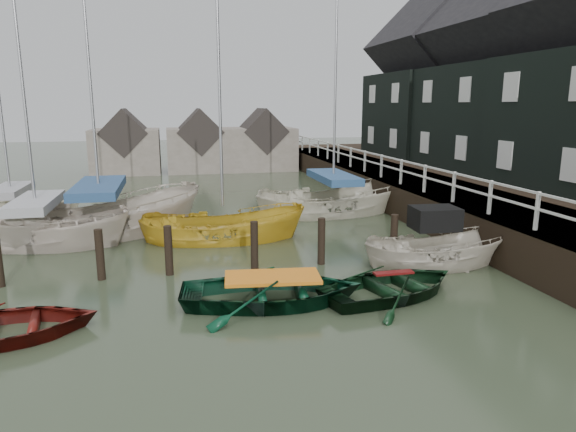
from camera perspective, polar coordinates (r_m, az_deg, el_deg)
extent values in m
plane|color=#2A3421|center=(12.01, -7.14, -10.58)|extent=(120.00, 120.00, 0.00)
cube|color=black|center=(23.73, 13.62, 4.08)|extent=(3.00, 32.00, 0.20)
cube|color=silver|center=(22.98, 10.38, 6.61)|extent=(0.06, 32.00, 0.06)
cube|color=silver|center=(23.02, 10.34, 5.62)|extent=(0.06, 32.00, 0.06)
cube|color=black|center=(26.83, 24.06, 1.24)|extent=(14.00, 38.00, 1.50)
cube|color=black|center=(28.05, 22.33, 10.07)|extent=(6.00, 7.00, 5.00)
cube|color=black|center=(28.27, 23.06, 18.68)|extent=(6.11, 7.14, 6.11)
cube|color=black|center=(34.03, 15.50, 10.77)|extent=(6.40, 7.00, 5.00)
cube|color=black|center=(34.22, 15.93, 17.89)|extent=(6.52, 7.14, 6.52)
cylinder|color=black|center=(14.76, -20.11, -4.80)|extent=(0.22, 0.22, 1.80)
cylinder|color=black|center=(14.63, -13.09, -4.51)|extent=(0.22, 0.22, 1.80)
cylinder|color=black|center=(14.79, -3.74, -4.02)|extent=(0.22, 0.22, 1.80)
cylinder|color=black|center=(15.22, 3.72, -3.55)|extent=(0.22, 0.22, 1.80)
cylinder|color=black|center=(16.01, 11.65, -2.98)|extent=(0.22, 0.22, 1.80)
cube|color=#665B51|center=(37.28, -17.52, 6.88)|extent=(4.50, 4.00, 3.00)
cube|color=#282321|center=(37.19, -17.65, 8.88)|extent=(3.18, 4.08, 3.18)
cube|color=#665B51|center=(37.21, -9.78, 7.26)|extent=(4.50, 4.00, 3.00)
cube|color=#282321|center=(37.13, -9.85, 9.26)|extent=(3.18, 4.08, 3.18)
cube|color=#665B51|center=(37.72, -2.88, 7.49)|extent=(4.50, 4.00, 3.00)
cube|color=#282321|center=(37.64, -2.90, 9.46)|extent=(3.18, 4.08, 3.18)
imported|color=#50100B|center=(12.16, -29.20, -11.84)|extent=(4.05, 3.16, 0.77)
imported|color=black|center=(12.45, -1.71, -9.62)|extent=(4.65, 3.57, 0.90)
imported|color=black|center=(13.15, 11.53, -8.66)|extent=(4.45, 3.70, 0.80)
imported|color=beige|center=(15.67, 16.04, -5.46)|extent=(4.43, 1.93, 1.67)
cube|color=black|center=(15.47, 15.99, -0.23)|extent=(1.37, 1.09, 0.65)
imported|color=beige|center=(19.25, -25.87, -2.94)|extent=(6.69, 3.87, 2.43)
cylinder|color=#B2B2B7|center=(18.70, -27.47, 13.49)|extent=(0.10, 0.10, 8.28)
cube|color=#9A9BA0|center=(18.95, -26.28, 1.32)|extent=(3.67, 2.09, 0.30)
imported|color=beige|center=(19.75, -19.92, -2.07)|extent=(8.24, 5.66, 2.98)
cylinder|color=#B2B2B7|center=(19.29, -21.38, 16.90)|extent=(0.10, 0.10, 9.66)
cube|color=navy|center=(19.42, -20.30, 2.97)|extent=(4.51, 3.06, 0.30)
imported|color=gold|center=(18.17, -7.17, -2.63)|extent=(5.90, 2.65, 2.22)
cylinder|color=#B2B2B7|center=(17.57, -7.61, 13.10)|extent=(0.10, 0.10, 7.42)
imported|color=beige|center=(22.42, 5.01, 0.28)|extent=(7.18, 3.32, 2.68)
cylinder|color=#B2B2B7|center=(22.02, 5.34, 17.38)|extent=(0.10, 0.10, 10.28)
cube|color=navy|center=(22.14, 5.08, 4.32)|extent=(3.95, 1.78, 0.30)
imported|color=beige|center=(23.34, -28.16, -0.67)|extent=(6.01, 3.49, 2.19)
cube|color=gray|center=(23.11, -28.49, 2.52)|extent=(3.30, 1.88, 0.30)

